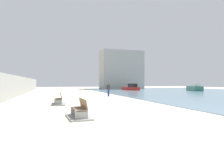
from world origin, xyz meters
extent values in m
plane|color=beige|center=(0.00, 18.00, 0.00)|extent=(120.00, 120.00, 0.00)
cube|color=gray|center=(-7.50, 18.00, 1.35)|extent=(0.80, 64.00, 2.69)
cube|color=#6B8EA3|center=(24.00, 18.00, 0.02)|extent=(36.00, 68.00, 0.04)
cube|color=gray|center=(-1.52, 2.11, 0.25)|extent=(0.61, 0.23, 0.50)
cube|color=gray|center=(-1.60, 3.51, 0.25)|extent=(0.61, 0.23, 0.50)
cube|color=brown|center=(-1.56, 2.81, 0.45)|extent=(0.58, 1.62, 0.06)
cube|color=brown|center=(-1.33, 2.82, 0.73)|extent=(0.25, 1.61, 0.50)
cube|color=gray|center=(-1.56, 2.81, 0.04)|extent=(1.21, 2.15, 0.08)
cube|color=gray|center=(-2.42, 8.67, 0.25)|extent=(0.61, 0.22, 0.50)
cube|color=gray|center=(-2.37, 10.07, 0.25)|extent=(0.61, 0.22, 0.50)
cube|color=brown|center=(-2.39, 9.37, 0.45)|extent=(0.55, 1.61, 0.06)
cube|color=brown|center=(-2.16, 9.36, 0.73)|extent=(0.21, 1.60, 0.50)
cube|color=gray|center=(-2.39, 9.37, 0.04)|extent=(1.17, 2.13, 0.08)
cylinder|color=navy|center=(4.11, 17.20, 0.44)|extent=(0.12, 0.12, 0.87)
cylinder|color=navy|center=(4.24, 17.23, 0.44)|extent=(0.12, 0.12, 0.87)
cube|color=#333338|center=(4.18, 17.22, 1.18)|extent=(0.35, 0.24, 0.62)
sphere|color=brown|center=(4.18, 17.22, 1.64)|extent=(0.24, 0.24, 0.24)
cylinder|color=#333338|center=(3.96, 17.17, 1.21)|extent=(0.09, 0.09, 0.56)
cylinder|color=#333338|center=(4.39, 17.26, 1.21)|extent=(0.09, 0.09, 0.56)
cube|color=red|center=(15.01, 35.81, 0.40)|extent=(2.39, 6.25, 0.71)
cube|color=black|center=(15.16, 34.90, 1.18)|extent=(1.42, 2.81, 0.84)
cube|color=#337060|center=(27.42, 28.66, 0.54)|extent=(4.29, 6.81, 1.01)
cube|color=white|center=(27.02, 27.75, 1.35)|extent=(2.31, 3.18, 0.60)
cube|color=#9E9E99|center=(16.36, 46.00, 5.48)|extent=(12.00, 6.00, 10.96)
camera|label=1|loc=(-2.85, -7.12, 1.79)|focal=31.05mm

